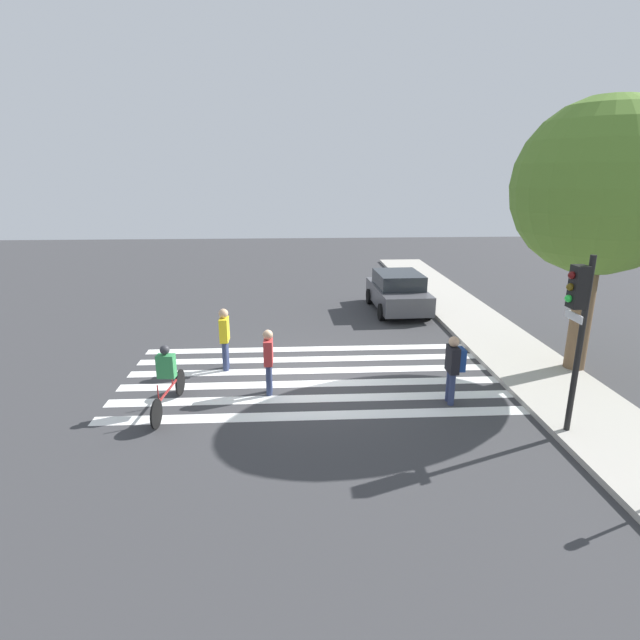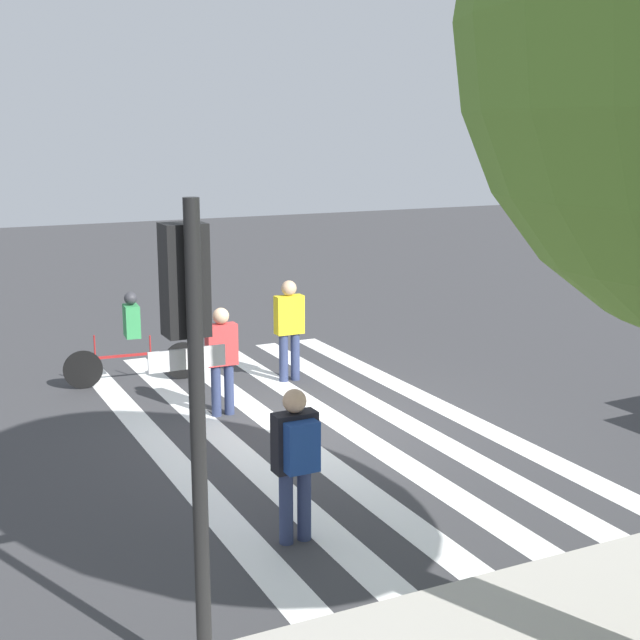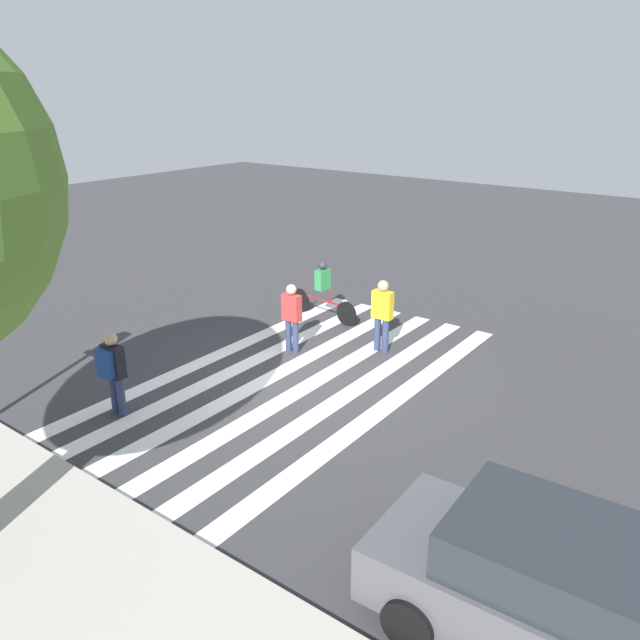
# 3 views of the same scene
# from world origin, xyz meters

# --- Properties ---
(ground_plane) EXTENTS (60.00, 60.00, 0.00)m
(ground_plane) POSITION_xyz_m (0.00, 0.00, 0.00)
(ground_plane) COLOR #38383A
(sidewalk_curb) EXTENTS (36.00, 2.50, 0.14)m
(sidewalk_curb) POSITION_xyz_m (0.00, 6.25, 0.07)
(sidewalk_curb) COLOR #ADA89E
(sidewalk_curb) RESTS_ON ground_plane
(crosswalk_stripes) EXTENTS (4.94, 10.00, 0.01)m
(crosswalk_stripes) POSITION_xyz_m (-0.00, 0.00, 0.00)
(crosswalk_stripes) COLOR white
(crosswalk_stripes) RESTS_ON ground_plane
(traffic_light) EXTENTS (0.60, 0.50, 3.85)m
(traffic_light) POSITION_xyz_m (3.44, 5.17, 2.70)
(traffic_light) COLOR black
(traffic_light) RESTS_ON ground_plane
(street_tree) EXTENTS (4.41, 4.41, 7.20)m
(street_tree) POSITION_xyz_m (0.03, 7.36, 4.96)
(street_tree) COLOR brown
(street_tree) RESTS_ON ground_plane
(pedestrian_adult_yellow_jacket) EXTENTS (0.47, 0.25, 1.68)m
(pedestrian_adult_yellow_jacket) POSITION_xyz_m (0.98, -1.06, 0.95)
(pedestrian_adult_yellow_jacket) COLOR navy
(pedestrian_adult_yellow_jacket) RESTS_ON ground_plane
(pedestrian_child_with_backpack) EXTENTS (0.49, 0.26, 1.77)m
(pedestrian_child_with_backpack) POSITION_xyz_m (-0.71, -2.36, 1.00)
(pedestrian_child_with_backpack) COLOR navy
(pedestrian_child_with_backpack) RESTS_ON ground_plane
(pedestrian_adult_tall_backpack) EXTENTS (0.47, 0.40, 1.69)m
(pedestrian_adult_tall_backpack) POSITION_xyz_m (1.75, 3.35, 0.99)
(pedestrian_adult_tall_backpack) COLOR navy
(pedestrian_adult_tall_backpack) RESTS_ON ground_plane
(cyclist_near_curb) EXTENTS (2.35, 0.42, 1.61)m
(cyclist_near_curb) POSITION_xyz_m (1.77, -3.36, 0.86)
(cyclist_near_curb) COLOR black
(cyclist_near_curb) RESTS_ON ground_plane
(car_parked_far_curb) EXTENTS (4.06, 2.11, 1.57)m
(car_parked_far_curb) POSITION_xyz_m (-6.59, 3.75, 0.79)
(car_parked_far_curb) COLOR #4C4C51
(car_parked_far_curb) RESTS_ON ground_plane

